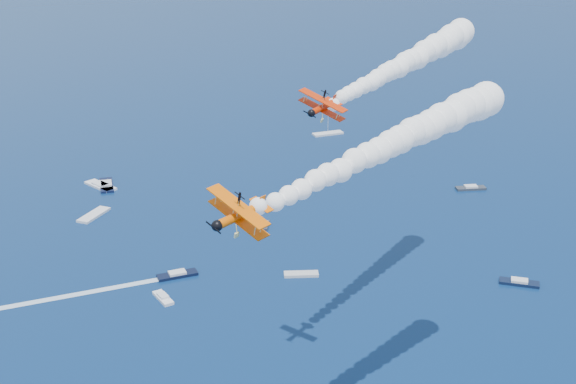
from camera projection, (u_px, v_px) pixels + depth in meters
biplane_lead at (323, 107)px, 126.71m from camera, size 10.40×11.97×8.15m
biplane_trail at (240, 215)px, 93.20m from camera, size 10.09×11.96×8.75m
smoke_trail_lead at (405, 64)px, 147.97m from camera, size 59.44×38.59×10.28m
smoke_trail_trail at (389, 145)px, 111.61m from camera, size 58.73×22.75×10.28m
spectator_boats at (80, 254)px, 198.04m from camera, size 248.13×179.80×0.70m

